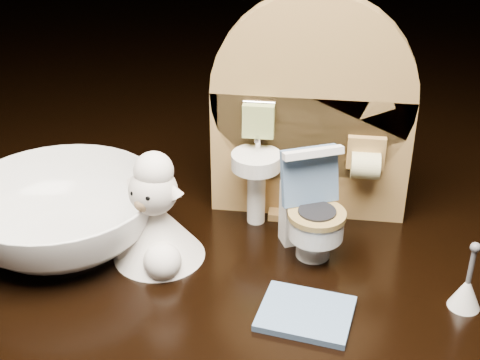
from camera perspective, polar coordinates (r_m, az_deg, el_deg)
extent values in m
cube|color=black|center=(0.44, 4.91, -12.53)|extent=(2.50, 2.50, 0.10)
cube|color=#A17941|center=(0.44, 5.94, 2.14)|extent=(0.13, 0.02, 0.09)
cylinder|color=#A17941|center=(0.43, 6.23, 7.29)|extent=(0.13, 0.02, 0.13)
cube|color=#A17941|center=(0.46, 5.68, -2.32)|extent=(0.05, 0.04, 0.01)
cylinder|color=white|center=(0.44, 1.40, -1.08)|extent=(0.01, 0.01, 0.04)
cylinder|color=white|center=(0.43, 1.39, 1.63)|extent=(0.03, 0.03, 0.01)
cylinder|color=silver|center=(0.43, 1.55, 3.37)|extent=(0.00, 0.00, 0.01)
cube|color=#98A75D|center=(0.42, 1.57, 5.07)|extent=(0.02, 0.01, 0.02)
cube|color=#A17941|center=(0.43, 10.71, 2.28)|extent=(0.02, 0.01, 0.02)
cylinder|color=beige|center=(0.43, 10.66, 1.21)|extent=(0.02, 0.02, 0.02)
cylinder|color=white|center=(0.42, 6.27, -5.49)|extent=(0.02, 0.02, 0.02)
cylinder|color=white|center=(0.41, 6.52, -3.95)|extent=(0.03, 0.03, 0.01)
cylinder|color=olive|center=(0.40, 6.58, -2.96)|extent=(0.04, 0.04, 0.00)
cube|color=white|center=(0.42, 5.43, -2.66)|extent=(0.03, 0.02, 0.04)
cube|color=slate|center=(0.40, 5.96, 0.36)|extent=(0.04, 0.03, 0.04)
cube|color=white|center=(0.39, 6.27, 2.31)|extent=(0.04, 0.02, 0.01)
cylinder|color=#A3C742|center=(0.41, 6.62, 0.61)|extent=(0.01, 0.01, 0.01)
cube|color=slate|center=(0.37, 5.63, -11.27)|extent=(0.06, 0.05, 0.00)
cone|color=white|center=(0.39, 18.73, -9.05)|extent=(0.02, 0.02, 0.02)
cylinder|color=#59595B|center=(0.38, 19.15, -6.94)|extent=(0.00, 0.00, 0.02)
sphere|color=#59595B|center=(0.38, 19.45, -5.45)|extent=(0.01, 0.01, 0.01)
cone|color=white|center=(0.41, -7.03, -4.23)|extent=(0.06, 0.06, 0.04)
sphere|color=white|center=(0.40, -6.63, -6.91)|extent=(0.02, 0.02, 0.02)
sphere|color=white|center=(0.42, -9.53, -5.70)|extent=(0.02, 0.02, 0.02)
sphere|color=silver|center=(0.40, -7.43, -0.92)|extent=(0.03, 0.03, 0.03)
sphere|color=#9F7E56|center=(0.39, -8.29, -1.95)|extent=(0.01, 0.01, 0.01)
sphere|color=white|center=(0.39, -7.38, 0.76)|extent=(0.02, 0.02, 0.02)
cone|color=silver|center=(0.40, -8.84, 0.12)|extent=(0.02, 0.01, 0.01)
cone|color=silver|center=(0.39, -5.71, -0.79)|extent=(0.02, 0.01, 0.01)
sphere|color=black|center=(0.39, -9.09, -1.14)|extent=(0.00, 0.00, 0.00)
sphere|color=black|center=(0.38, -7.84, -1.52)|extent=(0.00, 0.00, 0.00)
imported|color=white|center=(0.44, -14.95, -2.90)|extent=(0.14, 0.14, 0.04)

